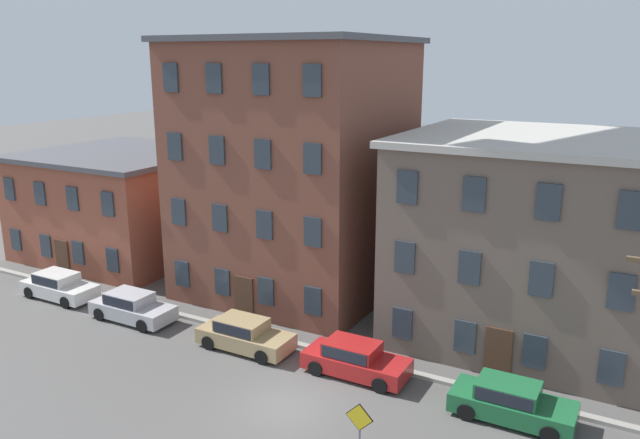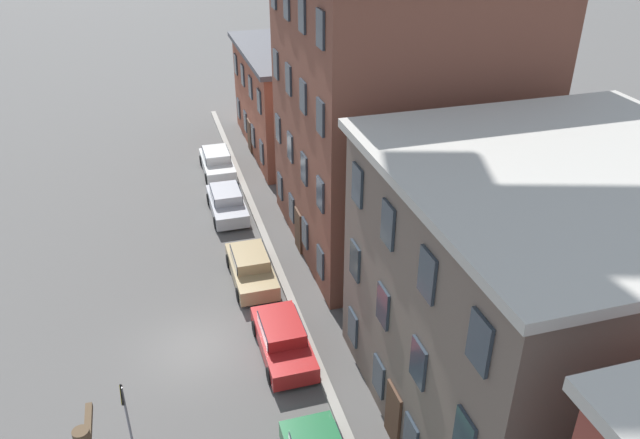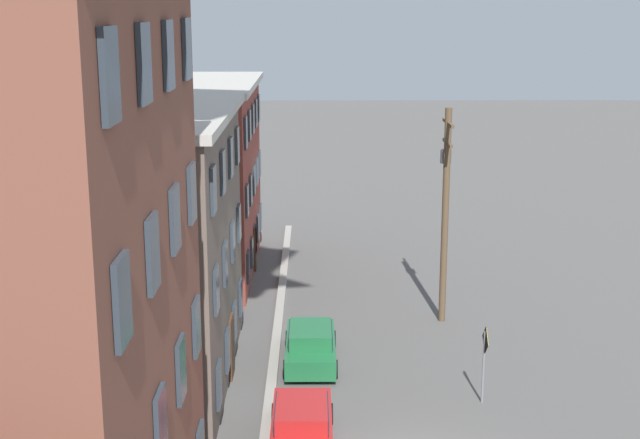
# 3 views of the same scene
# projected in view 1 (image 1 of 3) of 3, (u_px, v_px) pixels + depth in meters

# --- Properties ---
(ground_plane) EXTENTS (200.00, 200.00, 0.00)m
(ground_plane) POSITION_uv_depth(u_px,v_px,m) (287.00, 405.00, 23.77)
(ground_plane) COLOR #565451
(kerb_strip) EXTENTS (56.00, 0.36, 0.16)m
(kerb_strip) POSITION_uv_depth(u_px,v_px,m) (341.00, 355.00, 27.56)
(kerb_strip) COLOR #9E998E
(kerb_strip) RESTS_ON ground_plane
(apartment_corner) EXTENTS (11.85, 11.42, 6.86)m
(apartment_corner) POSITION_uv_depth(u_px,v_px,m) (127.00, 202.00, 41.73)
(apartment_corner) COLOR brown
(apartment_corner) RESTS_ON ground_plane
(apartment_midblock) EXTENTS (11.14, 10.73, 13.87)m
(apartment_midblock) POSITION_uv_depth(u_px,v_px,m) (296.00, 168.00, 34.31)
(apartment_midblock) COLOR brown
(apartment_midblock) RESTS_ON ground_plane
(apartment_far) EXTENTS (11.69, 11.36, 9.46)m
(apartment_far) POSITION_uv_depth(u_px,v_px,m) (531.00, 236.00, 29.22)
(apartment_far) COLOR #66564C
(apartment_far) RESTS_ON ground_plane
(car_white) EXTENTS (4.40, 1.92, 1.43)m
(car_white) POSITION_uv_depth(u_px,v_px,m) (59.00, 285.00, 34.15)
(car_white) COLOR silver
(car_white) RESTS_ON ground_plane
(car_silver) EXTENTS (4.40, 1.92, 1.43)m
(car_silver) POSITION_uv_depth(u_px,v_px,m) (132.00, 306.00, 31.30)
(car_silver) COLOR #B7B7BC
(car_silver) RESTS_ON ground_plane
(car_tan) EXTENTS (4.40, 1.92, 1.43)m
(car_tan) POSITION_uv_depth(u_px,v_px,m) (244.00, 333.00, 28.19)
(car_tan) COLOR tan
(car_tan) RESTS_ON ground_plane
(car_red) EXTENTS (4.40, 1.92, 1.43)m
(car_red) POSITION_uv_depth(u_px,v_px,m) (355.00, 358.00, 25.88)
(car_red) COLOR #B21E1E
(car_red) RESTS_ON ground_plane
(car_green) EXTENTS (4.40, 1.92, 1.43)m
(car_green) POSITION_uv_depth(u_px,v_px,m) (511.00, 400.00, 22.68)
(car_green) COLOR #1E6638
(car_green) RESTS_ON ground_plane
(caution_sign) EXTENTS (0.94, 0.08, 2.66)m
(caution_sign) POSITION_uv_depth(u_px,v_px,m) (359.00, 429.00, 19.16)
(caution_sign) COLOR slate
(caution_sign) RESTS_ON ground_plane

